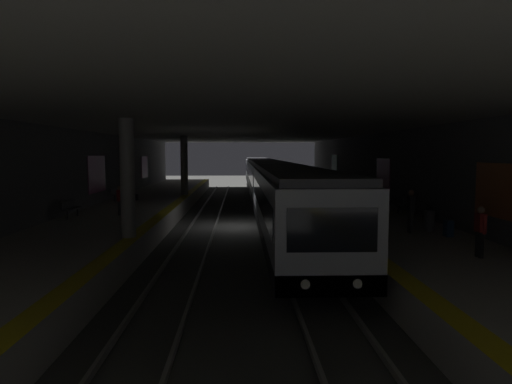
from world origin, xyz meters
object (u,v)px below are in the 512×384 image
Objects in this scene: metro_train at (267,180)px; person_standing_far at (480,230)px; bench_left_far at (396,202)px; bench_right_mid at (116,193)px; person_waiting_near at (322,185)px; person_boarding at (411,209)px; suitcase_rolling at (448,228)px; pillar_near at (127,178)px; pillar_far at (184,166)px; bench_right_near at (71,207)px; trash_bin at (429,221)px; person_walking_mid at (120,199)px; bench_left_mid at (420,210)px; backpack_on_floor at (136,197)px.

metro_train is 33.31× the size of person_standing_far.
bench_right_mid is at bearing 68.83° from bench_left_far.
bench_right_mid is 14.47m from person_waiting_near.
person_waiting_near is 18.86m from person_standing_far.
person_boarding reaches higher than suitcase_rolling.
pillar_near is 1.00× the size of pillar_far.
bench_right_near is (-12.30, 4.18, -1.75)m from pillar_far.
suitcase_rolling is 1.27m from trash_bin.
pillar_near is 7.06m from bench_right_near.
bench_right_near is at bearing 112.19° from person_walking_mid.
pillar_far is at bearing 0.00° from pillar_near.
person_waiting_near reaches higher than bench_left_far.
trash_bin is (-2.85, 0.73, -0.10)m from bench_left_mid.
trash_bin is (-16.76, -12.15, -1.85)m from pillar_far.
person_boarding is (0.59, -11.22, -1.32)m from pillar_near.
metro_train is at bearing -56.79° from backpack_on_floor.
metro_train reaches higher than bench_left_far.
trash_bin is at bearing -105.25° from bench_right_near.
bench_left_far is 0.97× the size of person_boarding.
person_waiting_near is at bearing -85.25° from backpack_on_floor.
person_waiting_near is at bearing 18.76° from bench_left_far.
pillar_near is 12.33m from trash_bin.
trash_bin is (-4.45, -16.33, -0.10)m from bench_right_near.
bench_left_far is (3.37, 0.00, 0.00)m from bench_left_mid.
trash_bin is (4.76, -0.41, -0.44)m from person_standing_far.
pillar_near is at bearing 161.91° from metro_train.
suitcase_rolling is at bearing 173.15° from bench_left_mid.
bench_left_far is 2.00× the size of trash_bin.
bench_right_mid is at bearing 0.00° from bench_right_near.
person_walking_mid is 1.81× the size of trash_bin.
metro_train is 20.02m from person_boarding.
pillar_far is at bearing -9.87° from person_walking_mid.
bench_right_near is at bearing 84.64° from bench_left_mid.
metro_train is 34.65× the size of person_walking_mid.
bench_left_mid is (3.81, -12.88, -1.75)m from pillar_near.
person_waiting_near is at bearing -34.30° from pillar_near.
metro_train is at bearing -36.25° from bench_right_near.
bench_right_mid reaches higher than backpack_on_floor.
person_boarding is (-3.22, 1.66, 0.44)m from bench_left_mid.
trash_bin is at bearing 173.26° from bench_left_far.
trash_bin is at bearing -144.05° from pillar_far.
person_standing_far is at bearing 174.04° from bench_left_far.
metro_train is 30.34× the size of person_waiting_near.
person_walking_mid is (-7.48, -2.20, 0.30)m from bench_right_mid.
bench_right_mid is 21.74m from suitcase_rolling.
person_walking_mid reaches higher than trash_bin.
person_walking_mid is at bearing 17.44° from pillar_near.
bench_left_mid reaches higher than backpack_on_floor.
bench_right_near is 16.93m from trash_bin.
person_boarding is at bearing -107.39° from bench_right_near.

